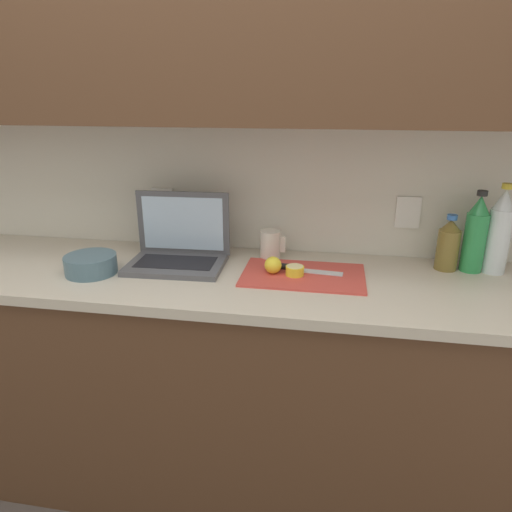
{
  "coord_description": "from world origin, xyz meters",
  "views": [
    {
      "loc": [
        0.41,
        -1.46,
        1.52
      ],
      "look_at": [
        0.16,
        -0.01,
        1.0
      ],
      "focal_mm": 32.0,
      "sensor_mm": 36.0,
      "label": 1
    }
  ],
  "objects": [
    {
      "name": "bottle_oil_tall",
      "position": [
        0.91,
        0.19,
        1.05
      ],
      "size": [
        0.08,
        0.08,
        0.29
      ],
      "color": "#2D934C",
      "rests_on": "counter_unit"
    },
    {
      "name": "lemon_whole_beside",
      "position": [
        0.21,
        0.02,
        0.96
      ],
      "size": [
        0.06,
        0.06,
        0.06
      ],
      "color": "yellow",
      "rests_on": "cutting_board"
    },
    {
      "name": "knife",
      "position": [
        0.27,
        0.06,
        0.93
      ],
      "size": [
        0.28,
        0.06,
        0.02
      ],
      "rotation": [
        0.0,
        0.0,
        -0.1
      ],
      "color": "silver",
      "rests_on": "cutting_board"
    },
    {
      "name": "ground_plane",
      "position": [
        0.0,
        0.0,
        0.0
      ],
      "size": [
        12.0,
        12.0,
        0.0
      ],
      "primitive_type": "plane",
      "color": "#564C47",
      "rests_on": "ground"
    },
    {
      "name": "measuring_cup",
      "position": [
        0.18,
        0.19,
        0.97
      ],
      "size": [
        0.1,
        0.08,
        0.11
      ],
      "color": "silver",
      "rests_on": "counter_unit"
    },
    {
      "name": "laptop",
      "position": [
        -0.15,
        0.08,
        0.98
      ],
      "size": [
        0.36,
        0.26,
        0.26
      ],
      "rotation": [
        0.0,
        0.0,
        0.04
      ],
      "color": "#515156",
      "rests_on": "counter_unit"
    },
    {
      "name": "wall_back",
      "position": [
        0.0,
        0.23,
        1.56
      ],
      "size": [
        5.2,
        0.38,
        2.6
      ],
      "color": "silver",
      "rests_on": "ground_plane"
    },
    {
      "name": "bottle_water_clear",
      "position": [
        0.98,
        0.19,
        1.06
      ],
      "size": [
        0.08,
        0.08,
        0.32
      ],
      "color": "silver",
      "rests_on": "counter_unit"
    },
    {
      "name": "lemon_half_cut",
      "position": [
        0.29,
        0.02,
        0.94
      ],
      "size": [
        0.06,
        0.06,
        0.03
      ],
      "color": "yellow",
      "rests_on": "cutting_board"
    },
    {
      "name": "bottle_green_soda",
      "position": [
        0.82,
        0.19,
        1.01
      ],
      "size": [
        0.08,
        0.08,
        0.2
      ],
      "color": "olive",
      "rests_on": "counter_unit"
    },
    {
      "name": "bowl_white",
      "position": [
        -0.43,
        -0.07,
        0.95
      ],
      "size": [
        0.18,
        0.18,
        0.07
      ],
      "color": "slate",
      "rests_on": "counter_unit"
    },
    {
      "name": "cutting_board",
      "position": [
        0.32,
        0.03,
        0.92
      ],
      "size": [
        0.43,
        0.27,
        0.01
      ],
      "primitive_type": "cube",
      "color": "#D1473D",
      "rests_on": "counter_unit"
    },
    {
      "name": "counter_unit",
      "position": [
        -0.02,
        0.0,
        0.47
      ],
      "size": [
        2.36,
        0.6,
        0.92
      ],
      "color": "brown",
      "rests_on": "ground_plane"
    }
  ]
}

